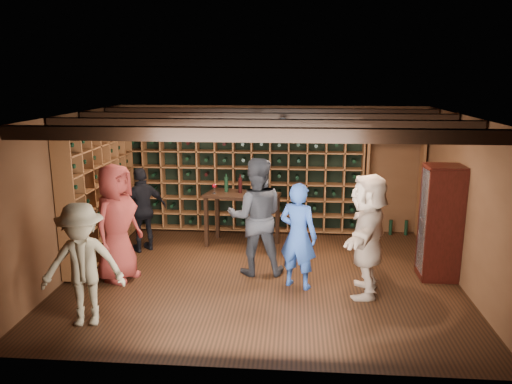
# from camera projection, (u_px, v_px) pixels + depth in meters

# --- Properties ---
(ground) EXTENTS (6.00, 6.00, 0.00)m
(ground) POSITION_uv_depth(u_px,v_px,m) (261.00, 277.00, 7.80)
(ground) COLOR black
(ground) RESTS_ON ground
(room_shell) EXTENTS (6.00, 6.00, 6.00)m
(room_shell) POSITION_uv_depth(u_px,v_px,m) (262.00, 121.00, 7.29)
(room_shell) COLOR #56331D
(room_shell) RESTS_ON ground
(wine_rack_back) EXTENTS (4.65, 0.30, 2.20)m
(wine_rack_back) POSITION_uv_depth(u_px,v_px,m) (243.00, 175.00, 9.84)
(wine_rack_back) COLOR brown
(wine_rack_back) RESTS_ON ground
(wine_rack_left) EXTENTS (0.30, 2.65, 2.20)m
(wine_rack_left) POSITION_uv_depth(u_px,v_px,m) (100.00, 190.00, 8.55)
(wine_rack_left) COLOR brown
(wine_rack_left) RESTS_ON ground
(crate_shelf) EXTENTS (1.20, 0.32, 2.07)m
(crate_shelf) POSITION_uv_depth(u_px,v_px,m) (396.00, 156.00, 9.50)
(crate_shelf) COLOR brown
(crate_shelf) RESTS_ON ground
(display_cabinet) EXTENTS (0.55, 0.50, 1.75)m
(display_cabinet) POSITION_uv_depth(u_px,v_px,m) (440.00, 225.00, 7.59)
(display_cabinet) COLOR black
(display_cabinet) RESTS_ON ground
(man_blue_shirt) EXTENTS (0.68, 0.58, 1.59)m
(man_blue_shirt) POSITION_uv_depth(u_px,v_px,m) (298.00, 236.00, 7.28)
(man_blue_shirt) COLOR navy
(man_blue_shirt) RESTS_ON ground
(man_grey_suit) EXTENTS (0.97, 0.79, 1.85)m
(man_grey_suit) POSITION_uv_depth(u_px,v_px,m) (256.00, 217.00, 7.77)
(man_grey_suit) COLOR black
(man_grey_suit) RESTS_ON ground
(guest_red_floral) EXTENTS (0.83, 1.02, 1.81)m
(guest_red_floral) POSITION_uv_depth(u_px,v_px,m) (117.00, 223.00, 7.53)
(guest_red_floral) COLOR maroon
(guest_red_floral) RESTS_ON ground
(guest_woman_black) EXTENTS (0.91, 0.86, 1.51)m
(guest_woman_black) POSITION_uv_depth(u_px,v_px,m) (143.00, 210.00, 8.82)
(guest_woman_black) COLOR black
(guest_woman_black) RESTS_ON ground
(guest_khaki) EXTENTS (1.11, 0.76, 1.58)m
(guest_khaki) POSITION_uv_depth(u_px,v_px,m) (83.00, 265.00, 6.18)
(guest_khaki) COLOR #83765A
(guest_khaki) RESTS_ON ground
(guest_beige) EXTENTS (0.84, 1.71, 1.76)m
(guest_beige) POSITION_uv_depth(u_px,v_px,m) (368.00, 235.00, 7.04)
(guest_beige) COLOR tan
(guest_beige) RESTS_ON ground
(tasting_table) EXTENTS (1.42, 0.93, 1.26)m
(tasting_table) POSITION_uv_depth(u_px,v_px,m) (242.00, 200.00, 9.06)
(tasting_table) COLOR black
(tasting_table) RESTS_ON ground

